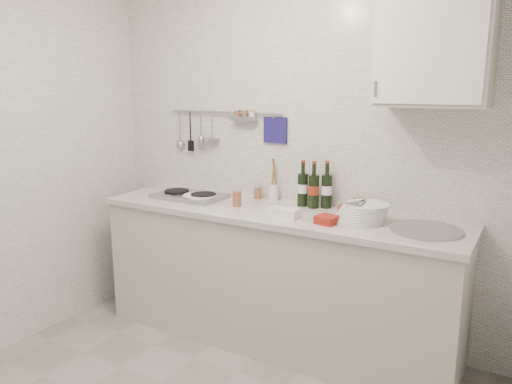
# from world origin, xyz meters

# --- Properties ---
(back_wall) EXTENTS (3.00, 0.02, 2.50)m
(back_wall) POSITION_xyz_m (0.00, 1.40, 1.25)
(back_wall) COLOR silver
(back_wall) RESTS_ON floor
(counter) EXTENTS (2.44, 0.64, 0.96)m
(counter) POSITION_xyz_m (0.01, 1.10, 0.43)
(counter) COLOR #B7B3A9
(counter) RESTS_ON floor
(wall_rail) EXTENTS (0.98, 0.09, 0.34)m
(wall_rail) POSITION_xyz_m (-0.60, 1.37, 1.43)
(wall_rail) COLOR #93969B
(wall_rail) RESTS_ON back_wall
(wall_cabinet) EXTENTS (0.60, 0.38, 0.70)m
(wall_cabinet) POSITION_xyz_m (0.90, 1.22, 1.95)
(wall_cabinet) COLOR #B7B3A9
(wall_cabinet) RESTS_ON back_wall
(plate_stack_hob) EXTENTS (0.25, 0.25, 0.04)m
(plate_stack_hob) POSITION_xyz_m (-0.61, 1.08, 0.94)
(plate_stack_hob) COLOR #526EBB
(plate_stack_hob) RESTS_ON counter
(plate_stack_sink) EXTENTS (0.33, 0.31, 0.12)m
(plate_stack_sink) POSITION_xyz_m (0.58, 1.11, 0.97)
(plate_stack_sink) COLOR white
(plate_stack_sink) RESTS_ON counter
(wine_bottles) EXTENTS (0.23, 0.12, 0.31)m
(wine_bottles) POSITION_xyz_m (0.18, 1.30, 1.07)
(wine_bottles) COLOR black
(wine_bottles) RESTS_ON counter
(butter_dish) EXTENTS (0.19, 0.10, 0.06)m
(butter_dish) POSITION_xyz_m (0.13, 0.97, 0.95)
(butter_dish) COLOR white
(butter_dish) RESTS_ON counter
(strawberry_punnet) EXTENTS (0.13, 0.13, 0.05)m
(strawberry_punnet) POSITION_xyz_m (0.41, 0.96, 0.94)
(strawberry_punnet) COLOR #B22C13
(strawberry_punnet) RESTS_ON counter
(utensil_crock) EXTENTS (0.07, 0.07, 0.30)m
(utensil_crock) POSITION_xyz_m (-0.15, 1.34, 0.99)
(utensil_crock) COLOR white
(utensil_crock) RESTS_ON counter
(jar_a) EXTENTS (0.06, 0.06, 0.09)m
(jar_a) POSITION_xyz_m (-0.27, 1.33, 0.96)
(jar_a) COLOR brown
(jar_a) RESTS_ON counter
(jar_b) EXTENTS (0.07, 0.07, 0.10)m
(jar_b) POSITION_xyz_m (0.48, 1.33, 0.97)
(jar_b) COLOR brown
(jar_b) RESTS_ON counter
(jar_c) EXTENTS (0.06, 0.06, 0.08)m
(jar_c) POSITION_xyz_m (0.41, 1.22, 0.96)
(jar_c) COLOR brown
(jar_c) RESTS_ON counter
(jar_d) EXTENTS (0.06, 0.06, 0.11)m
(jar_d) POSITION_xyz_m (-0.27, 1.06, 0.98)
(jar_d) COLOR brown
(jar_d) RESTS_ON counter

